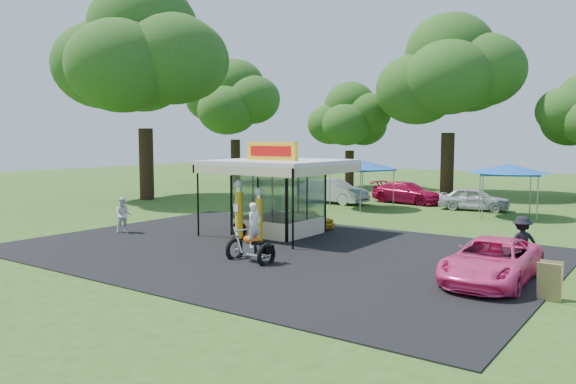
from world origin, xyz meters
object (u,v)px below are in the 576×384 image
(gas_pump_right, at_px, (259,217))
(kiosk_car, at_px, (306,218))
(gas_pump_left, at_px, (239,212))
(spectator_west, at_px, (124,215))
(gas_station_kiosk, at_px, (279,195))
(tent_west, at_px, (362,165))
(motorcycle, at_px, (253,239))
(bg_car_a, at_px, (333,191))
(bg_car_c, at_px, (474,199))
(a_frame_sign, at_px, (550,281))
(pink_sedan, at_px, (492,261))
(tent_east, at_px, (508,169))
(spectator_east_a, at_px, (522,243))
(bg_car_b, at_px, (407,193))

(gas_pump_right, height_order, kiosk_car, gas_pump_right)
(gas_pump_left, bearing_deg, spectator_west, -163.12)
(gas_station_kiosk, height_order, tent_west, gas_station_kiosk)
(motorcycle, height_order, tent_west, tent_west)
(gas_pump_left, relative_size, gas_pump_right, 1.12)
(gas_pump_right, xyz_separation_m, spectator_west, (-6.54, -1.71, -0.28))
(gas_pump_left, bearing_deg, bg_car_a, 105.44)
(kiosk_car, xyz_separation_m, bg_car_c, (4.51, 11.56, 0.22))
(a_frame_sign, xyz_separation_m, spectator_west, (-18.05, 0.33, 0.29))
(bg_car_a, bearing_deg, kiosk_car, -151.28)
(kiosk_car, distance_m, pink_sedan, 11.57)
(tent_east, bearing_deg, bg_car_a, 179.19)
(a_frame_sign, xyz_separation_m, bg_car_c, (-7.57, 17.98, 0.16))
(kiosk_car, height_order, spectator_east_a, spectator_east_a)
(motorcycle, xyz_separation_m, spectator_west, (-8.66, 1.30, -0.02))
(gas_station_kiosk, relative_size, kiosk_car, 1.92)
(bg_car_a, xyz_separation_m, bg_car_b, (4.08, 2.89, -0.10))
(a_frame_sign, height_order, spectator_west, spectator_west)
(spectator_east_a, relative_size, bg_car_c, 0.44)
(bg_car_a, bearing_deg, bg_car_b, -50.11)
(gas_station_kiosk, xyz_separation_m, bg_car_c, (4.51, 13.77, -1.08))
(pink_sedan, distance_m, tent_east, 15.51)
(gas_pump_left, height_order, tent_west, tent_west)
(gas_pump_left, distance_m, gas_pump_right, 1.06)
(a_frame_sign, distance_m, spectator_west, 18.05)
(bg_car_b, bearing_deg, pink_sedan, -141.33)
(spectator_west, distance_m, bg_car_a, 16.00)
(gas_pump_left, xyz_separation_m, tent_west, (-0.98, 12.78, 1.46))
(pink_sedan, bearing_deg, motorcycle, -165.78)
(spectator_west, distance_m, spectator_east_a, 16.83)
(gas_pump_left, height_order, gas_pump_right, gas_pump_left)
(bg_car_a, height_order, tent_west, tent_west)
(a_frame_sign, xyz_separation_m, bg_car_a, (-16.49, 16.25, 0.27))
(gas_pump_right, height_order, a_frame_sign, gas_pump_right)
(gas_pump_left, height_order, bg_car_b, gas_pump_left)
(gas_station_kiosk, xyz_separation_m, tent_east, (6.89, 11.88, 0.88))
(motorcycle, bearing_deg, tent_east, 81.45)
(a_frame_sign, bearing_deg, spectator_west, 177.34)
(gas_station_kiosk, distance_m, tent_west, 10.70)
(motorcycle, xyz_separation_m, spectator_east_a, (7.88, 4.42, 0.04))
(gas_station_kiosk, xyz_separation_m, pink_sedan, (10.26, -3.13, -1.12))
(tent_west, bearing_deg, bg_car_c, 28.24)
(spectator_east_a, bearing_deg, spectator_west, -25.30)
(spectator_west, height_order, spectator_east_a, spectator_east_a)
(tent_west, bearing_deg, gas_pump_left, -85.62)
(motorcycle, bearing_deg, kiosk_car, 115.29)
(gas_pump_right, distance_m, a_frame_sign, 11.70)
(gas_station_kiosk, relative_size, bg_car_a, 1.10)
(spectator_east_a, xyz_separation_m, bg_car_b, (-10.89, 15.69, -0.18))
(bg_car_c, bearing_deg, a_frame_sign, -164.85)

